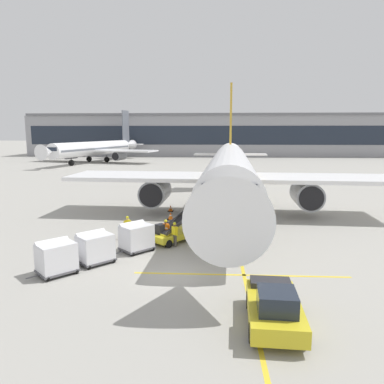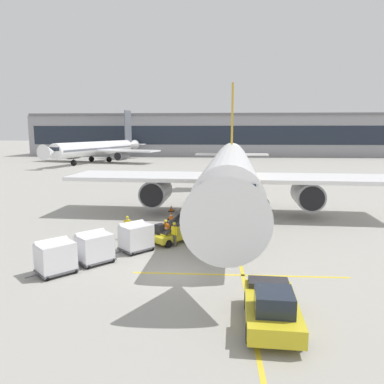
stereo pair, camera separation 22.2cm
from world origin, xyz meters
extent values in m
plane|color=#9E9B93|center=(0.00, 0.00, 0.00)|extent=(600.00, 600.00, 0.00)
cylinder|color=white|center=(3.89, 14.66, 4.16)|extent=(5.61, 30.77, 4.07)
cube|color=gold|center=(3.89, 14.66, 4.16)|extent=(5.59, 29.55, 0.49)
cone|color=white|center=(3.02, -2.66, 4.16)|extent=(4.07, 4.26, 3.87)
cone|color=white|center=(4.83, 33.19, 4.46)|extent=(3.79, 6.68, 3.46)
cube|color=white|center=(-4.14, 15.83, 3.55)|extent=(14.83, 6.85, 0.36)
cylinder|color=#93969E|center=(-3.21, 15.17, 2.11)|extent=(2.72, 4.10, 2.53)
cylinder|color=black|center=(-3.32, 13.14, 2.11)|extent=(2.15, 0.23, 2.15)
cube|color=white|center=(12.00, 15.01, 3.55)|extent=(14.83, 6.85, 0.36)
cylinder|color=#93969E|center=(11.02, 14.45, 2.11)|extent=(2.72, 4.10, 2.53)
cylinder|color=black|center=(10.91, 12.42, 2.11)|extent=(2.15, 0.23, 2.15)
cube|color=gold|center=(4.75, 31.57, 9.56)|extent=(0.47, 3.68, 9.18)
cube|color=white|center=(4.73, 31.24, 4.77)|extent=(10.00, 2.94, 0.20)
cube|color=#1E2633|center=(3.16, 0.19, 4.77)|extent=(2.94, 1.97, 0.90)
cylinder|color=#47474C|center=(3.43, 5.49, 1.46)|extent=(0.22, 0.22, 1.32)
sphere|color=black|center=(3.43, 5.49, 0.81)|extent=(1.61, 1.61, 1.61)
cylinder|color=#47474C|center=(0.92, 16.34, 1.46)|extent=(0.22, 0.22, 1.32)
sphere|color=black|center=(0.92, 16.34, 0.81)|extent=(1.61, 1.61, 1.61)
cylinder|color=#47474C|center=(7.02, 16.03, 1.46)|extent=(0.22, 0.22, 1.32)
sphere|color=black|center=(7.02, 16.03, 0.81)|extent=(1.61, 1.61, 1.61)
cube|color=gold|center=(-0.48, 5.99, 0.50)|extent=(3.44, 3.61, 0.44)
cube|color=black|center=(-1.37, 5.52, 1.07)|extent=(0.82, 0.82, 0.70)
cylinder|color=#333338|center=(-0.92, 6.04, 1.12)|extent=(0.08, 0.08, 0.80)
cube|color=gold|center=(0.32, 6.91, 1.69)|extent=(3.89, 4.27, 2.09)
cube|color=black|center=(0.32, 6.91, 1.78)|extent=(3.70, 4.07, 1.94)
cube|color=#333338|center=(0.65, 6.62, 1.81)|extent=(3.22, 3.66, 2.13)
cube|color=#333338|center=(-0.01, 7.20, 1.81)|extent=(3.22, 3.66, 2.13)
cylinder|color=black|center=(0.85, 6.40, 0.28)|extent=(0.52, 0.55, 0.56)
cylinder|color=black|center=(-0.25, 7.37, 0.28)|extent=(0.52, 0.55, 0.56)
cylinder|color=black|center=(-0.72, 4.61, 0.28)|extent=(0.52, 0.55, 0.56)
cylinder|color=black|center=(-1.82, 5.58, 0.28)|extent=(0.52, 0.55, 0.56)
cube|color=#515156|center=(-2.73, 3.83, 0.21)|extent=(2.54, 2.55, 0.12)
cylinder|color=#4C4C51|center=(-3.68, 2.87, 0.20)|extent=(0.54, 0.55, 0.07)
cube|color=silver|center=(-2.73, 3.83, 1.02)|extent=(2.40, 2.41, 1.50)
cube|color=silver|center=(-3.03, 4.12, 1.54)|extent=(1.88, 1.90, 0.74)
cube|color=silver|center=(-3.41, 3.14, 1.02)|extent=(1.05, 1.03, 1.38)
sphere|color=black|center=(-3.78, 3.74, 0.15)|extent=(0.30, 0.30, 0.30)
sphere|color=black|center=(-2.81, 2.79, 0.15)|extent=(0.30, 0.30, 0.30)
sphere|color=black|center=(-2.66, 4.88, 0.15)|extent=(0.30, 0.30, 0.30)
sphere|color=black|center=(-1.69, 3.93, 0.15)|extent=(0.30, 0.30, 0.30)
cube|color=#515156|center=(-4.75, 1.45, 0.21)|extent=(2.54, 2.55, 0.12)
cylinder|color=#4C4C51|center=(-5.70, 0.49, 0.20)|extent=(0.54, 0.55, 0.07)
cube|color=silver|center=(-4.75, 1.45, 1.02)|extent=(2.40, 2.41, 1.50)
cube|color=silver|center=(-5.05, 1.74, 1.54)|extent=(1.88, 1.90, 0.74)
cube|color=silver|center=(-5.43, 0.76, 1.02)|extent=(1.05, 1.03, 1.38)
sphere|color=black|center=(-5.80, 1.35, 0.15)|extent=(0.30, 0.30, 0.30)
sphere|color=black|center=(-4.83, 0.40, 0.15)|extent=(0.30, 0.30, 0.30)
sphere|color=black|center=(-4.68, 2.50, 0.15)|extent=(0.30, 0.30, 0.30)
sphere|color=black|center=(-3.71, 1.55, 0.15)|extent=(0.30, 0.30, 0.30)
cube|color=#515156|center=(-6.37, -0.36, 0.21)|extent=(2.54, 2.55, 0.12)
cylinder|color=#4C4C51|center=(-7.31, -1.32, 0.20)|extent=(0.54, 0.55, 0.07)
cube|color=silver|center=(-6.37, -0.36, 1.02)|extent=(2.40, 2.41, 1.50)
cube|color=silver|center=(-6.66, -0.07, 1.54)|extent=(1.88, 1.90, 0.74)
cube|color=silver|center=(-7.04, -1.05, 1.02)|extent=(1.05, 1.03, 1.38)
sphere|color=black|center=(-7.42, -0.45, 0.15)|extent=(0.30, 0.30, 0.30)
sphere|color=black|center=(-6.44, -1.41, 0.15)|extent=(0.30, 0.30, 0.30)
sphere|color=black|center=(-6.30, 0.69, 0.15)|extent=(0.30, 0.30, 0.30)
sphere|color=black|center=(-5.32, -0.26, 0.15)|extent=(0.30, 0.30, 0.30)
cube|color=gold|center=(4.80, -5.23, 0.68)|extent=(2.35, 4.51, 0.70)
cube|color=#1E2633|center=(4.76, -6.00, 1.43)|extent=(1.56, 1.62, 0.80)
cube|color=#28282D|center=(4.90, -3.58, 1.15)|extent=(1.84, 1.07, 0.24)
cylinder|color=black|center=(5.81, -3.92, 0.38)|extent=(0.32, 0.77, 0.76)
cylinder|color=black|center=(3.96, -3.81, 0.38)|extent=(0.32, 0.77, 0.76)
cylinder|color=black|center=(5.65, -6.64, 0.38)|extent=(0.32, 0.77, 0.76)
cylinder|color=black|center=(3.80, -6.54, 0.38)|extent=(0.32, 0.77, 0.76)
cylinder|color=#514C42|center=(-0.37, 4.96, 0.43)|extent=(0.15, 0.15, 0.86)
cylinder|color=#514C42|center=(-0.24, 4.83, 0.43)|extent=(0.15, 0.15, 0.86)
cube|color=yellow|center=(-0.30, 4.90, 1.15)|extent=(0.44, 0.44, 0.58)
cube|color=white|center=(-0.22, 4.99, 1.15)|extent=(0.26, 0.24, 0.08)
sphere|color=brown|center=(-0.30, 4.90, 1.56)|extent=(0.21, 0.21, 0.21)
sphere|color=yellow|center=(-0.30, 4.90, 1.63)|extent=(0.23, 0.23, 0.23)
cylinder|color=yellow|center=(-0.48, 5.06, 1.10)|extent=(0.09, 0.09, 0.56)
cylinder|color=yellow|center=(-0.13, 4.73, 1.10)|extent=(0.09, 0.09, 0.56)
cylinder|color=#514C42|center=(-2.17, 4.10, 0.43)|extent=(0.15, 0.15, 0.86)
cylinder|color=#514C42|center=(-2.02, 4.01, 0.43)|extent=(0.15, 0.15, 0.86)
cube|color=yellow|center=(-2.10, 4.06, 1.15)|extent=(0.45, 0.40, 0.58)
cube|color=white|center=(-2.03, 4.17, 1.15)|extent=(0.30, 0.18, 0.08)
sphere|color=beige|center=(-2.10, 4.06, 1.56)|extent=(0.21, 0.21, 0.21)
sphere|color=yellow|center=(-2.10, 4.06, 1.63)|extent=(0.23, 0.23, 0.23)
cylinder|color=yellow|center=(-2.30, 4.18, 1.10)|extent=(0.09, 0.09, 0.56)
cylinder|color=yellow|center=(-1.89, 3.94, 1.10)|extent=(0.09, 0.09, 0.56)
cylinder|color=black|center=(-0.92, 5.58, 0.43)|extent=(0.15, 0.15, 0.86)
cylinder|color=black|center=(-1.10, 5.61, 0.43)|extent=(0.15, 0.15, 0.86)
cube|color=orange|center=(-1.01, 5.59, 1.15)|extent=(0.41, 0.29, 0.58)
cube|color=white|center=(-1.03, 5.47, 1.15)|extent=(0.34, 0.06, 0.08)
sphere|color=brown|center=(-1.01, 5.59, 1.56)|extent=(0.21, 0.21, 0.21)
sphere|color=yellow|center=(-1.01, 5.59, 1.63)|extent=(0.23, 0.23, 0.23)
cylinder|color=orange|center=(-0.77, 5.56, 1.10)|extent=(0.09, 0.09, 0.56)
cylinder|color=orange|center=(-1.25, 5.63, 1.10)|extent=(0.09, 0.09, 0.56)
cylinder|color=black|center=(-3.88, 6.56, 0.43)|extent=(0.15, 0.15, 0.86)
cylinder|color=black|center=(-4.05, 6.50, 0.43)|extent=(0.15, 0.15, 0.86)
cube|color=yellow|center=(-3.97, 6.53, 1.15)|extent=(0.44, 0.36, 0.58)
cube|color=white|center=(-3.92, 6.41, 1.15)|extent=(0.32, 0.13, 0.08)
sphere|color=beige|center=(-3.97, 6.53, 1.56)|extent=(0.21, 0.21, 0.21)
sphere|color=yellow|center=(-3.97, 6.53, 1.63)|extent=(0.23, 0.23, 0.23)
cylinder|color=yellow|center=(-3.75, 6.62, 1.10)|extent=(0.09, 0.09, 0.56)
cylinder|color=yellow|center=(-4.19, 6.44, 1.10)|extent=(0.09, 0.09, 0.56)
cube|color=black|center=(-1.87, 16.13, 0.03)|extent=(0.56, 0.56, 0.05)
cone|color=orange|center=(-1.87, 16.13, 0.34)|extent=(0.44, 0.44, 0.59)
cylinder|color=white|center=(-1.87, 16.13, 0.37)|extent=(0.24, 0.24, 0.07)
cube|color=black|center=(-1.47, 12.69, 0.03)|extent=(0.60, 0.60, 0.05)
cone|color=orange|center=(-1.47, 12.69, 0.37)|extent=(0.48, 0.48, 0.63)
cylinder|color=white|center=(-1.47, 12.69, 0.40)|extent=(0.26, 0.26, 0.08)
cube|color=yellow|center=(4.05, 14.66, 0.00)|extent=(0.20, 110.00, 0.01)
cube|color=yellow|center=(3.89, 0.03, 0.00)|extent=(12.00, 0.20, 0.01)
cube|color=#939399|center=(3.96, 104.14, 6.43)|extent=(122.76, 16.77, 12.86)
cube|color=#1E2633|center=(3.96, 95.71, 6.75)|extent=(119.08, 0.10, 5.79)
cube|color=slate|center=(3.96, 102.47, 13.21)|extent=(121.53, 14.25, 0.70)
cylinder|color=white|center=(-28.02, 73.20, 3.64)|extent=(11.40, 32.41, 3.53)
cube|color=slate|center=(-28.02, 73.20, 3.64)|extent=(11.12, 31.15, 0.42)
cone|color=white|center=(-32.44, 55.72, 3.64)|extent=(4.11, 4.24, 3.35)
cone|color=white|center=(-23.33, 91.70, 3.90)|extent=(4.29, 6.21, 3.00)
cube|color=white|center=(-35.99, 76.06, 3.11)|extent=(16.58, 10.10, 0.36)
cylinder|color=#93969E|center=(-34.93, 75.12, 1.84)|extent=(3.16, 4.64, 2.19)
cylinder|color=black|center=(-35.46, 73.02, 1.84)|extent=(1.83, 0.57, 1.86)
cube|color=white|center=(-19.64, 71.92, 3.11)|extent=(16.58, 10.10, 0.36)
cylinder|color=#93969E|center=(-21.02, 71.60, 1.84)|extent=(3.16, 4.64, 2.19)
cylinder|color=black|center=(-21.56, 69.50, 1.84)|extent=(1.83, 0.57, 1.86)
cube|color=slate|center=(-23.68, 90.34, 9.22)|extent=(1.23, 3.85, 9.76)
cube|color=white|center=(-23.75, 90.06, 4.17)|extent=(10.83, 5.10, 0.20)
cube|color=#1E2633|center=(-31.84, 58.11, 4.17)|extent=(2.78, 2.14, 0.78)
cylinder|color=#47474C|center=(-30.41, 63.74, 1.29)|extent=(0.22, 0.22, 1.16)
sphere|color=black|center=(-30.41, 63.74, 0.71)|extent=(1.43, 1.43, 1.43)
cylinder|color=#47474C|center=(-30.18, 75.42, 1.29)|extent=(0.22, 0.22, 1.16)
sphere|color=black|center=(-30.18, 75.42, 0.71)|extent=(1.43, 1.43, 1.43)
cylinder|color=#47474C|center=(-25.05, 74.13, 1.29)|extent=(0.22, 0.22, 1.16)
sphere|color=black|center=(-25.05, 74.13, 0.71)|extent=(1.43, 1.43, 1.43)
camera|label=1|loc=(2.21, -19.31, 7.87)|focal=34.13mm
camera|label=2|loc=(2.43, -19.29, 7.87)|focal=34.13mm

